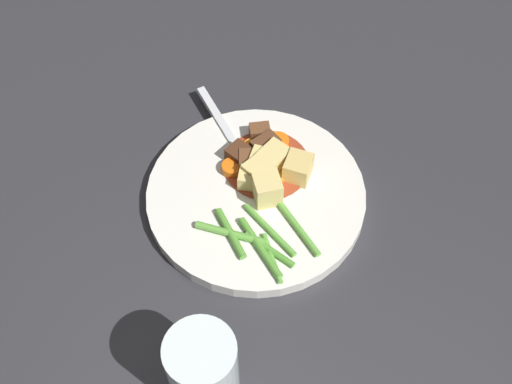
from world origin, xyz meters
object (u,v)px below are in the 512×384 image
object	(u,v)px
potato_chunk_2	(274,158)
potato_chunk_3	(261,161)
potato_chunk_1	(267,189)
fork	(231,138)
dinner_plate	(256,196)
meat_chunk_3	(268,147)
meat_chunk_1	(238,154)
potato_chunk_0	(250,178)
carrot_slice_4	(290,163)
meat_chunk_0	(249,162)
potato_chunk_4	(298,168)
meat_chunk_2	(260,132)
carrot_slice_1	(278,143)
carrot_slice_0	(232,168)
water_glass	(203,370)
potato_chunk_5	(263,172)
carrot_slice_2	(256,149)
carrot_slice_3	(275,175)

from	to	relation	value
potato_chunk_2	potato_chunk_3	bearing A→B (deg)	110.14
potato_chunk_1	fork	distance (m)	0.10
dinner_plate	meat_chunk_3	bearing A→B (deg)	-3.54
meat_chunk_1	fork	distance (m)	0.03
potato_chunk_0	fork	size ratio (longest dim) A/B	0.17
carrot_slice_4	meat_chunk_0	size ratio (longest dim) A/B	1.08
dinner_plate	potato_chunk_4	world-z (taller)	potato_chunk_4
potato_chunk_4	meat_chunk_2	distance (m)	0.08
carrot_slice_1	meat_chunk_0	size ratio (longest dim) A/B	1.08
potato_chunk_3	potato_chunk_1	bearing A→B (deg)	-160.32
potato_chunk_1	meat_chunk_2	world-z (taller)	potato_chunk_1
dinner_plate	carrot_slice_0	xyz separation A→B (m)	(0.02, 0.03, 0.01)
carrot_slice_0	meat_chunk_0	world-z (taller)	meat_chunk_0
meat_chunk_2	meat_chunk_3	size ratio (longest dim) A/B	0.77
meat_chunk_0	water_glass	size ratio (longest dim) A/B	0.25
potato_chunk_5	meat_chunk_2	bearing A→B (deg)	13.55
potato_chunk_2	fork	world-z (taller)	potato_chunk_2
meat_chunk_0	fork	bearing A→B (deg)	37.82
potato_chunk_2	potato_chunk_5	xyz separation A→B (m)	(-0.02, 0.01, 0.00)
potato_chunk_5	water_glass	size ratio (longest dim) A/B	0.31
carrot_slice_4	potato_chunk_3	bearing A→B (deg)	102.78
potato_chunk_5	water_glass	xyz separation A→B (m)	(-0.25, 0.01, 0.02)
potato_chunk_4	meat_chunk_1	distance (m)	0.08
potato_chunk_0	potato_chunk_5	size ratio (longest dim) A/B	0.79
carrot_slice_2	dinner_plate	bearing A→B (deg)	-168.70
potato_chunk_1	potato_chunk_5	world-z (taller)	potato_chunk_1
carrot_slice_3	potato_chunk_5	xyz separation A→B (m)	(-0.01, 0.01, 0.01)
carrot_slice_2	carrot_slice_3	world-z (taller)	same
carrot_slice_2	fork	size ratio (longest dim) A/B	0.22
dinner_plate	potato_chunk_3	size ratio (longest dim) A/B	9.87
dinner_plate	meat_chunk_2	world-z (taller)	meat_chunk_2
meat_chunk_3	dinner_plate	bearing A→B (deg)	176.46
water_glass	meat_chunk_3	bearing A→B (deg)	-1.98
carrot_slice_0	potato_chunk_0	distance (m)	0.03
potato_chunk_5	water_glass	bearing A→B (deg)	177.57
carrot_slice_1	meat_chunk_2	size ratio (longest dim) A/B	1.11
dinner_plate	carrot_slice_4	distance (m)	0.06
water_glass	potato_chunk_2	bearing A→B (deg)	-4.11
meat_chunk_3	potato_chunk_2	bearing A→B (deg)	-152.77
carrot_slice_4	potato_chunk_2	xyz separation A→B (m)	(-0.00, 0.02, 0.01)
carrot_slice_0	fork	size ratio (longest dim) A/B	0.16
potato_chunk_1	fork	bearing A→B (deg)	37.10
dinner_plate	carrot_slice_1	distance (m)	0.08
carrot_slice_3	potato_chunk_2	size ratio (longest dim) A/B	0.80
potato_chunk_0	carrot_slice_3	bearing A→B (deg)	-60.28
meat_chunk_1	water_glass	size ratio (longest dim) A/B	0.24
dinner_plate	carrot_slice_1	bearing A→B (deg)	-10.63
potato_chunk_5	fork	bearing A→B (deg)	42.72
carrot_slice_3	potato_chunk_1	size ratio (longest dim) A/B	0.79
meat_chunk_1	meat_chunk_3	bearing A→B (deg)	-63.24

